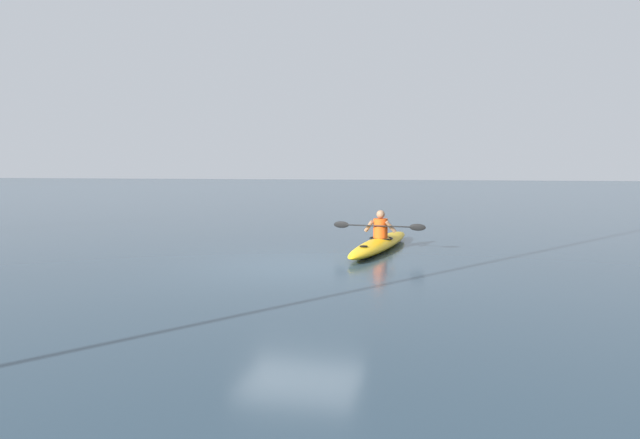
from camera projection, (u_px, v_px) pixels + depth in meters
The scene contains 3 objects.
ground_plane at pixel (301, 267), 12.25m from camera, with size 160.00×160.00×0.00m, color #283D4C.
kayak at pixel (380, 244), 14.74m from camera, with size 1.28×5.20×0.29m.
kayaker at pixel (380, 226), 14.71m from camera, with size 2.32×0.54×0.70m.
Camera 1 is at (-3.06, 11.72, 2.08)m, focal length 33.00 mm.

